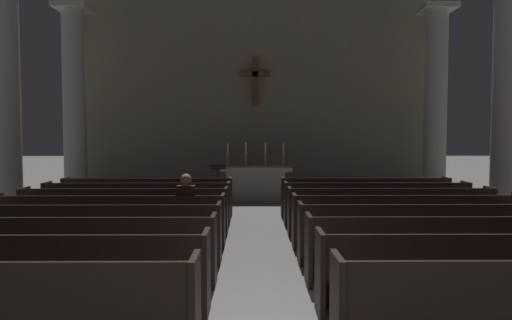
# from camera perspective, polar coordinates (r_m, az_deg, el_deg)

# --- Properties ---
(pew_left_row_2) EXTENTS (4.10, 0.50, 0.95)m
(pew_left_row_2) POSITION_cam_1_polar(r_m,az_deg,el_deg) (6.20, -25.08, -11.73)
(pew_left_row_2) COLOR black
(pew_left_row_2) RESTS_ON ground
(pew_left_row_3) EXTENTS (4.10, 0.50, 0.95)m
(pew_left_row_3) POSITION_cam_1_polar(r_m,az_deg,el_deg) (7.20, -21.36, -9.60)
(pew_left_row_3) COLOR black
(pew_left_row_3) RESTS_ON ground
(pew_left_row_4) EXTENTS (4.10, 0.50, 0.95)m
(pew_left_row_4) POSITION_cam_1_polar(r_m,az_deg,el_deg) (8.22, -18.59, -7.97)
(pew_left_row_4) COLOR black
(pew_left_row_4) RESTS_ON ground
(pew_left_row_5) EXTENTS (4.10, 0.50, 0.95)m
(pew_left_row_5) POSITION_cam_1_polar(r_m,az_deg,el_deg) (9.27, -16.45, -6.70)
(pew_left_row_5) COLOR black
(pew_left_row_5) RESTS_ON ground
(pew_left_row_6) EXTENTS (4.10, 0.50, 0.95)m
(pew_left_row_6) POSITION_cam_1_polar(r_m,az_deg,el_deg) (10.32, -14.76, -5.67)
(pew_left_row_6) COLOR black
(pew_left_row_6) RESTS_ON ground
(pew_left_row_7) EXTENTS (4.10, 0.50, 0.95)m
(pew_left_row_7) POSITION_cam_1_polar(r_m,az_deg,el_deg) (11.39, -13.39, -4.84)
(pew_left_row_7) COLOR black
(pew_left_row_7) RESTS_ON ground
(pew_left_row_8) EXTENTS (4.10, 0.50, 0.95)m
(pew_left_row_8) POSITION_cam_1_polar(r_m,az_deg,el_deg) (12.47, -12.25, -4.14)
(pew_left_row_8) COLOR black
(pew_left_row_8) RESTS_ON ground
(pew_right_row_2) EXTENTS (4.10, 0.50, 0.95)m
(pew_right_row_2) POSITION_cam_1_polar(r_m,az_deg,el_deg) (6.31, 26.23, -11.49)
(pew_right_row_2) COLOR black
(pew_right_row_2) RESTS_ON ground
(pew_right_row_3) EXTENTS (4.10, 0.50, 0.95)m
(pew_right_row_3) POSITION_cam_1_polar(r_m,az_deg,el_deg) (7.29, 22.25, -9.45)
(pew_right_row_3) COLOR black
(pew_right_row_3) RESTS_ON ground
(pew_right_row_4) EXTENTS (4.10, 0.50, 0.95)m
(pew_right_row_4) POSITION_cam_1_polar(r_m,az_deg,el_deg) (8.31, 19.26, -7.87)
(pew_right_row_4) COLOR black
(pew_right_row_4) RESTS_ON ground
(pew_right_row_5) EXTENTS (4.10, 0.50, 0.95)m
(pew_right_row_5) POSITION_cam_1_polar(r_m,az_deg,el_deg) (9.34, 16.94, -6.63)
(pew_right_row_5) COLOR black
(pew_right_row_5) RESTS_ON ground
(pew_right_row_6) EXTENTS (4.10, 0.50, 0.95)m
(pew_right_row_6) POSITION_cam_1_polar(r_m,az_deg,el_deg) (10.39, 15.09, -5.62)
(pew_right_row_6) COLOR black
(pew_right_row_6) RESTS_ON ground
(pew_right_row_7) EXTENTS (4.10, 0.50, 0.95)m
(pew_right_row_7) POSITION_cam_1_polar(r_m,az_deg,el_deg) (11.45, 13.59, -4.80)
(pew_right_row_7) COLOR black
(pew_right_row_7) RESTS_ON ground
(pew_right_row_8) EXTENTS (4.10, 0.50, 0.95)m
(pew_right_row_8) POSITION_cam_1_polar(r_m,az_deg,el_deg) (12.52, 12.35, -4.11)
(pew_right_row_8) COLOR black
(pew_right_row_8) RESTS_ON ground
(column_left_second) EXTENTS (1.01, 1.01, 5.88)m
(column_left_second) POSITION_cam_1_polar(r_m,az_deg,el_deg) (12.11, -26.92, 6.67)
(column_left_second) COLOR #ADA89E
(column_left_second) RESTS_ON ground
(column_right_second) EXTENTS (1.01, 1.01, 5.88)m
(column_right_second) POSITION_cam_1_polar(r_m,az_deg,el_deg) (12.23, 26.93, 6.63)
(column_right_second) COLOR #ADA89E
(column_right_second) RESTS_ON ground
(column_left_third) EXTENTS (1.01, 1.01, 5.88)m
(column_left_third) POSITION_cam_1_polar(r_m,az_deg,el_deg) (16.08, -20.06, 5.85)
(column_left_third) COLOR #ADA89E
(column_left_third) RESTS_ON ground
(column_right_third) EXTENTS (1.01, 1.01, 5.88)m
(column_right_third) POSITION_cam_1_polar(r_m,az_deg,el_deg) (16.17, 19.85, 5.84)
(column_right_third) COLOR #ADA89E
(column_right_third) RESTS_ON ground
(altar) EXTENTS (2.20, 0.90, 1.01)m
(altar) POSITION_cam_1_polar(r_m,az_deg,el_deg) (15.24, -0.05, -2.55)
(altar) COLOR #BCB7AD
(altar) RESTS_ON ground
(candlestick_outer_left) EXTENTS (0.16, 0.16, 0.73)m
(candlestick_outer_left) POSITION_cam_1_polar(r_m,az_deg,el_deg) (15.20, -3.25, 0.12)
(candlestick_outer_left) COLOR #B79338
(candlestick_outer_left) RESTS_ON altar
(candlestick_inner_left) EXTENTS (0.16, 0.16, 0.73)m
(candlestick_inner_left) POSITION_cam_1_polar(r_m,az_deg,el_deg) (15.19, -1.18, 0.12)
(candlestick_inner_left) COLOR #B79338
(candlestick_inner_left) RESTS_ON altar
(candlestick_inner_right) EXTENTS (0.16, 0.16, 0.73)m
(candlestick_inner_right) POSITION_cam_1_polar(r_m,az_deg,el_deg) (15.19, 1.08, 0.12)
(candlestick_inner_right) COLOR #B79338
(candlestick_inner_right) RESTS_ON altar
(candlestick_outer_right) EXTENTS (0.16, 0.16, 0.73)m
(candlestick_outer_right) POSITION_cam_1_polar(r_m,az_deg,el_deg) (15.22, 3.15, 0.12)
(candlestick_outer_right) COLOR #B79338
(candlestick_outer_right) RESTS_ON altar
(apse_with_cross) EXTENTS (12.03, 0.44, 6.93)m
(apse_with_cross) POSITION_cam_1_polar(r_m,az_deg,el_deg) (17.36, -0.11, 7.82)
(apse_with_cross) COLOR gray
(apse_with_cross) RESTS_ON ground
(lectern) EXTENTS (0.44, 0.36, 1.15)m
(lectern) POSITION_cam_1_polar(r_m,az_deg,el_deg) (14.08, -4.35, -2.97)
(lectern) COLOR black
(lectern) RESTS_ON ground
(lone_worshipper) EXTENTS (0.32, 0.43, 1.32)m
(lone_worshipper) POSITION_cam_1_polar(r_m,az_deg,el_deg) (8.99, -7.93, -5.51)
(lone_worshipper) COLOR #26262B
(lone_worshipper) RESTS_ON ground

